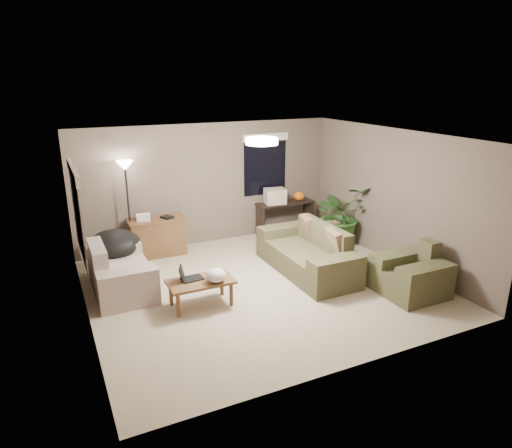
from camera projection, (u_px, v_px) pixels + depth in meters
name	position (u px, v px, depth m)	size (l,w,h in m)	color
room_shell	(261.00, 216.00, 7.32)	(5.50, 5.50, 5.50)	tan
main_sofa	(308.00, 256.00, 8.24)	(0.95, 2.20, 0.85)	#47442B
throw_pillows	(321.00, 235.00, 8.23)	(0.34, 1.39, 0.47)	#8C7251
loveseat	(119.00, 274.00, 7.47)	(0.90, 1.60, 0.85)	beige
armchair	(411.00, 276.00, 7.39)	(0.95, 1.00, 0.85)	#4D4D2E
coffee_table	(201.00, 284.00, 6.96)	(1.00, 0.55, 0.42)	brown
laptop	(188.00, 276.00, 6.94)	(0.41, 0.26, 0.24)	black
plastic_bag	(216.00, 275.00, 6.86)	(0.30, 0.27, 0.21)	white
desk	(158.00, 237.00, 8.96)	(1.10, 0.50, 0.75)	brown
desk_papers	(148.00, 217.00, 8.76)	(0.72, 0.31, 0.12)	silver
console_table	(285.00, 216.00, 10.11)	(1.30, 0.40, 0.75)	black
pumpkin	(299.00, 196.00, 10.13)	(0.24, 0.24, 0.20)	orange
cardboard_box	(275.00, 196.00, 9.87)	(0.44, 0.33, 0.33)	beige
papasan_chair	(115.00, 249.00, 8.10)	(1.08, 1.08, 0.80)	black
floor_lamp	(126.00, 178.00, 8.44)	(0.32, 0.32, 1.91)	black
ceiling_fixture	(262.00, 141.00, 6.96)	(0.50, 0.50, 0.10)	white
houseplant	(340.00, 221.00, 9.51)	(1.17, 1.30, 1.01)	#2D5923
cat_scratching_post	(332.00, 234.00, 9.59)	(0.32, 0.32, 0.50)	tan
window_left	(75.00, 198.00, 6.30)	(0.05, 1.56, 1.33)	black
window_back	(265.00, 154.00, 9.82)	(1.06, 0.05, 1.33)	black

